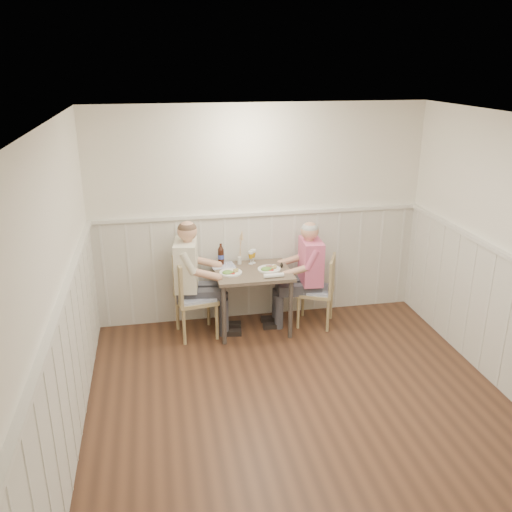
{
  "coord_description": "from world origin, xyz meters",
  "views": [
    {
      "loc": [
        -1.23,
        -3.89,
        3.04
      ],
      "look_at": [
        -0.16,
        1.64,
        1.0
      ],
      "focal_mm": 38.0,
      "sensor_mm": 36.0,
      "label": 1
    }
  ],
  "objects_px": {
    "chair_right": "(320,288)",
    "beer_bottle": "(221,255)",
    "chair_left": "(191,295)",
    "man_in_pink": "(307,281)",
    "diner_cream": "(191,287)",
    "grass_vase": "(239,249)",
    "dining_table": "(253,279)"
  },
  "relations": [
    {
      "from": "chair_left",
      "to": "grass_vase",
      "type": "relative_size",
      "value": 2.2
    },
    {
      "from": "chair_right",
      "to": "diner_cream",
      "type": "relative_size",
      "value": 0.63
    },
    {
      "from": "chair_left",
      "to": "grass_vase",
      "type": "bearing_deg",
      "value": 23.43
    },
    {
      "from": "beer_bottle",
      "to": "grass_vase",
      "type": "distance_m",
      "value": 0.23
    },
    {
      "from": "diner_cream",
      "to": "man_in_pink",
      "type": "bearing_deg",
      "value": -0.63
    },
    {
      "from": "chair_right",
      "to": "diner_cream",
      "type": "xyz_separation_m",
      "value": [
        -1.54,
        0.07,
        0.11
      ]
    },
    {
      "from": "diner_cream",
      "to": "beer_bottle",
      "type": "bearing_deg",
      "value": 29.35
    },
    {
      "from": "dining_table",
      "to": "grass_vase",
      "type": "bearing_deg",
      "value": 115.68
    },
    {
      "from": "chair_right",
      "to": "grass_vase",
      "type": "distance_m",
      "value": 1.08
    },
    {
      "from": "dining_table",
      "to": "chair_right",
      "type": "relative_size",
      "value": 0.99
    },
    {
      "from": "chair_left",
      "to": "diner_cream",
      "type": "height_order",
      "value": "diner_cream"
    },
    {
      "from": "dining_table",
      "to": "man_in_pink",
      "type": "height_order",
      "value": "man_in_pink"
    },
    {
      "from": "diner_cream",
      "to": "beer_bottle",
      "type": "xyz_separation_m",
      "value": [
        0.38,
        0.22,
        0.28
      ]
    },
    {
      "from": "diner_cream",
      "to": "beer_bottle",
      "type": "height_order",
      "value": "diner_cream"
    },
    {
      "from": "chair_left",
      "to": "dining_table",
      "type": "bearing_deg",
      "value": 1.79
    },
    {
      "from": "chair_right",
      "to": "chair_left",
      "type": "xyz_separation_m",
      "value": [
        -1.54,
        0.0,
        0.04
      ]
    },
    {
      "from": "chair_right",
      "to": "man_in_pink",
      "type": "bearing_deg",
      "value": 159.0
    },
    {
      "from": "chair_left",
      "to": "man_in_pink",
      "type": "distance_m",
      "value": 1.39
    },
    {
      "from": "chair_right",
      "to": "beer_bottle",
      "type": "bearing_deg",
      "value": 165.89
    },
    {
      "from": "chair_right",
      "to": "grass_vase",
      "type": "height_order",
      "value": "grass_vase"
    },
    {
      "from": "beer_bottle",
      "to": "grass_vase",
      "type": "xyz_separation_m",
      "value": [
        0.22,
        -0.02,
        0.08
      ]
    },
    {
      "from": "dining_table",
      "to": "chair_right",
      "type": "height_order",
      "value": "chair_right"
    },
    {
      "from": "chair_right",
      "to": "dining_table",
      "type": "bearing_deg",
      "value": 178.31
    },
    {
      "from": "man_in_pink",
      "to": "diner_cream",
      "type": "distance_m",
      "value": 1.38
    },
    {
      "from": "diner_cream",
      "to": "grass_vase",
      "type": "distance_m",
      "value": 0.73
    },
    {
      "from": "chair_left",
      "to": "beer_bottle",
      "type": "bearing_deg",
      "value": 36.29
    },
    {
      "from": "man_in_pink",
      "to": "grass_vase",
      "type": "bearing_deg",
      "value": 165.16
    },
    {
      "from": "chair_right",
      "to": "beer_bottle",
      "type": "xyz_separation_m",
      "value": [
        -1.15,
        0.29,
        0.39
      ]
    },
    {
      "from": "chair_right",
      "to": "beer_bottle",
      "type": "relative_size",
      "value": 3.35
    },
    {
      "from": "diner_cream",
      "to": "chair_left",
      "type": "bearing_deg",
      "value": -96.63
    },
    {
      "from": "chair_right",
      "to": "man_in_pink",
      "type": "height_order",
      "value": "man_in_pink"
    },
    {
      "from": "man_in_pink",
      "to": "beer_bottle",
      "type": "relative_size",
      "value": 5.02
    }
  ]
}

